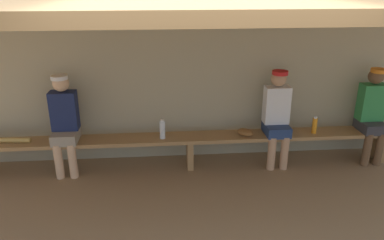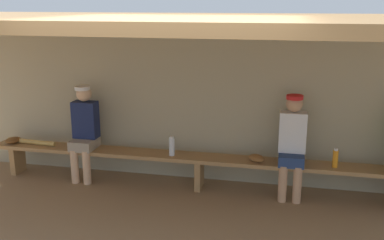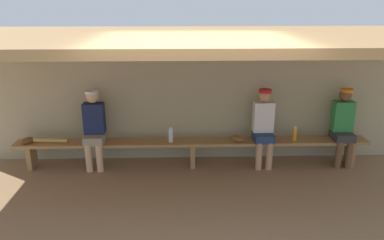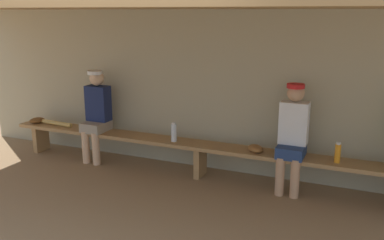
{
  "view_description": "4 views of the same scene",
  "coord_description": "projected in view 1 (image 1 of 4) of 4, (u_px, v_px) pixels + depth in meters",
  "views": [
    {
      "loc": [
        -0.37,
        -3.18,
        2.53
      ],
      "look_at": [
        0.01,
        1.33,
        0.78
      ],
      "focal_mm": 35.35,
      "sensor_mm": 36.0,
      "label": 1
    },
    {
      "loc": [
        1.11,
        -4.01,
        2.47
      ],
      "look_at": [
        -0.07,
        1.39,
        1.0
      ],
      "focal_mm": 41.86,
      "sensor_mm": 36.0,
      "label": 2
    },
    {
      "loc": [
        -0.19,
        -4.47,
        2.83
      ],
      "look_at": [
        -0.01,
        1.41,
        0.88
      ],
      "focal_mm": 35.5,
      "sensor_mm": 36.0,
      "label": 3
    },
    {
      "loc": [
        2.0,
        -3.41,
        2.17
      ],
      "look_at": [
        0.07,
        1.11,
        0.9
      ],
      "focal_mm": 39.32,
      "sensor_mm": 36.0,
      "label": 4
    }
  ],
  "objects": [
    {
      "name": "ground_plane",
      "position": [
        202.0,
        237.0,
        3.9
      ],
      "size": [
        24.0,
        24.0,
        0.0
      ],
      "primitive_type": "plane",
      "color": "#8C6D4C"
    },
    {
      "name": "water_bottle_clear",
      "position": [
        315.0,
        125.0,
        5.24
      ],
      "size": [
        0.07,
        0.07,
        0.24
      ],
      "color": "orange",
      "rests_on": "bench"
    },
    {
      "name": "bench",
      "position": [
        190.0,
        141.0,
        5.2
      ],
      "size": [
        6.0,
        0.36,
        0.46
      ],
      "color": "#9E7547",
      "rests_on": "ground"
    },
    {
      "name": "dugout_roof",
      "position": [
        196.0,
        4.0,
        3.74
      ],
      "size": [
        8.0,
        2.8,
        0.12
      ],
      "primitive_type": "cube",
      "color": "#9E7547",
      "rests_on": "back_wall"
    },
    {
      "name": "back_wall",
      "position": [
        187.0,
        82.0,
        5.36
      ],
      "size": [
        8.0,
        0.2,
        2.2
      ],
      "primitive_type": "cube",
      "color": "tan",
      "rests_on": "ground"
    },
    {
      "name": "water_bottle_orange",
      "position": [
        162.0,
        130.0,
        5.07
      ],
      "size": [
        0.08,
        0.08,
        0.26
      ],
      "color": "silver",
      "rests_on": "bench"
    },
    {
      "name": "baseball_bat",
      "position": [
        1.0,
        140.0,
        4.97
      ],
      "size": [
        0.78,
        0.13,
        0.07
      ],
      "primitive_type": "cylinder",
      "rotation": [
        0.0,
        1.57,
        -0.08
      ],
      "color": "tan",
      "rests_on": "bench"
    },
    {
      "name": "player_rightmost",
      "position": [
        372.0,
        111.0,
        5.28
      ],
      "size": [
        0.34,
        0.42,
        1.34
      ],
      "color": "#333338",
      "rests_on": "ground"
    },
    {
      "name": "player_with_sunglasses",
      "position": [
        64.0,
        120.0,
        4.95
      ],
      "size": [
        0.34,
        0.42,
        1.34
      ],
      "color": "gray",
      "rests_on": "ground"
    },
    {
      "name": "player_in_red",
      "position": [
        277.0,
        114.0,
        5.17
      ],
      "size": [
        0.34,
        0.42,
        1.34
      ],
      "color": "navy",
      "rests_on": "ground"
    },
    {
      "name": "baseball_glove_worn",
      "position": [
        245.0,
        132.0,
        5.19
      ],
      "size": [
        0.29,
        0.29,
        0.09
      ],
      "primitive_type": "ellipsoid",
      "rotation": [
        0.0,
        0.0,
        2.33
      ],
      "color": "brown",
      "rests_on": "bench"
    }
  ]
}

